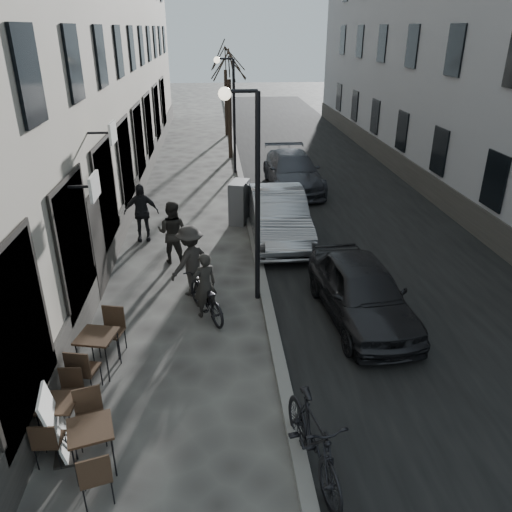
{
  "coord_description": "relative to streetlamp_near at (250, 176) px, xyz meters",
  "views": [
    {
      "loc": [
        -0.97,
        -4.97,
        6.22
      ],
      "look_at": [
        -0.16,
        4.62,
        1.8
      ],
      "focal_mm": 35.0,
      "sensor_mm": 36.0,
      "label": 1
    }
  ],
  "objects": [
    {
      "name": "ground",
      "position": [
        0.17,
        -6.0,
        -3.16
      ],
      "size": [
        120.0,
        120.0,
        0.0
      ],
      "primitive_type": "plane",
      "color": "#383533",
      "rests_on": "ground"
    },
    {
      "name": "road",
      "position": [
        4.02,
        10.0,
        -3.16
      ],
      "size": [
        7.3,
        60.0,
        0.0
      ],
      "primitive_type": "cube",
      "color": "black",
      "rests_on": "ground"
    },
    {
      "name": "kerb",
      "position": [
        0.37,
        10.0,
        -3.1
      ],
      "size": [
        0.25,
        60.0,
        0.12
      ],
      "primitive_type": "cube",
      "color": "slate",
      "rests_on": "ground"
    },
    {
      "name": "streetlamp_near",
      "position": [
        0.0,
        0.0,
        0.0
      ],
      "size": [
        0.9,
        0.28,
        5.09
      ],
      "color": "black",
      "rests_on": "ground"
    },
    {
      "name": "streetlamp_far",
      "position": [
        0.0,
        12.0,
        0.0
      ],
      "size": [
        0.9,
        0.28,
        5.09
      ],
      "color": "black",
      "rests_on": "ground"
    },
    {
      "name": "tree_near",
      "position": [
        0.07,
        15.0,
        1.5
      ],
      "size": [
        2.4,
        2.4,
        5.7
      ],
      "color": "black",
      "rests_on": "ground"
    },
    {
      "name": "tree_far",
      "position": [
        0.07,
        21.0,
        1.5
      ],
      "size": [
        2.4,
        2.4,
        5.7
      ],
      "color": "black",
      "rests_on": "ground"
    },
    {
      "name": "bistro_set_a",
      "position": [
        -2.79,
        -5.12,
        -2.67
      ],
      "size": [
        0.86,
        1.66,
        0.95
      ],
      "rotation": [
        0.0,
        0.0,
        0.27
      ],
      "color": "black",
      "rests_on": "ground"
    },
    {
      "name": "bistro_set_b",
      "position": [
        -3.46,
        -4.4,
        -2.72
      ],
      "size": [
        0.62,
        1.46,
        0.86
      ],
      "rotation": [
        0.0,
        0.0,
        -0.05
      ],
      "color": "black",
      "rests_on": "ground"
    },
    {
      "name": "bistro_set_c",
      "position": [
        -3.18,
        -2.68,
        -2.64
      ],
      "size": [
        0.83,
        1.76,
        1.0
      ],
      "rotation": [
        0.0,
        0.0,
        -0.22
      ],
      "color": "black",
      "rests_on": "ground"
    },
    {
      "name": "sign_board",
      "position": [
        -3.4,
        -4.75,
        -2.68
      ],
      "size": [
        0.52,
        0.74,
        1.19
      ],
      "rotation": [
        0.0,
        0.0,
        0.17
      ],
      "color": "black",
      "rests_on": "ground"
    },
    {
      "name": "utility_cabinet",
      "position": [
        0.02,
        5.44,
        -2.43
      ],
      "size": [
        0.81,
        1.09,
        1.46
      ],
      "primitive_type": "cube",
      "rotation": [
        0.0,
        0.0,
        -0.31
      ],
      "color": "#5E5E61",
      "rests_on": "ground"
    },
    {
      "name": "bicycle",
      "position": [
        -1.12,
        -0.72,
        -2.67
      ],
      "size": [
        1.35,
        1.97,
        0.98
      ],
      "primitive_type": "imported",
      "rotation": [
        0.0,
        0.0,
        3.56
      ],
      "color": "black",
      "rests_on": "ground"
    },
    {
      "name": "cyclist_rider",
      "position": [
        -1.12,
        -0.72,
        -2.36
      ],
      "size": [
        0.69,
        0.59,
        1.6
      ],
      "primitive_type": "imported",
      "rotation": [
        0.0,
        0.0,
        3.56
      ],
      "color": "black",
      "rests_on": "ground"
    },
    {
      "name": "pedestrian_near",
      "position": [
        -2.05,
        2.36,
        -2.24
      ],
      "size": [
        1.06,
        0.93,
        1.83
      ],
      "primitive_type": "imported",
      "rotation": [
        0.0,
        0.0,
        2.84
      ],
      "color": "#262421",
      "rests_on": "ground"
    },
    {
      "name": "pedestrian_mid",
      "position": [
        -1.47,
        0.37,
        -2.24
      ],
      "size": [
        1.33,
        1.33,
        1.85
      ],
      "primitive_type": "imported",
      "rotation": [
        0.0,
        0.0,
        3.92
      ],
      "color": "#2A2724",
      "rests_on": "ground"
    },
    {
      "name": "pedestrian_far",
      "position": [
        -3.14,
        4.1,
        -2.24
      ],
      "size": [
        1.11,
        0.54,
        1.84
      ],
      "primitive_type": "imported",
      "rotation": [
        0.0,
        0.0,
        0.08
      ],
      "color": "black",
      "rests_on": "ground"
    },
    {
      "name": "car_near",
      "position": [
        2.47,
        -1.16,
        -2.44
      ],
      "size": [
        2.02,
        4.32,
        1.43
      ],
      "primitive_type": "imported",
      "rotation": [
        0.0,
        0.0,
        0.08
      ],
      "color": "black",
      "rests_on": "ground"
    },
    {
      "name": "car_mid",
      "position": [
        1.17,
        3.84,
        -2.37
      ],
      "size": [
        1.69,
        4.81,
        1.58
      ],
      "primitive_type": "imported",
      "rotation": [
        0.0,
        0.0,
        0.0
      ],
      "color": "#919399",
      "rests_on": "ground"
    },
    {
      "name": "car_far",
      "position": [
        2.47,
        9.29,
        -2.42
      ],
      "size": [
        2.21,
        5.15,
        1.48
      ],
      "primitive_type": "imported",
      "rotation": [
        0.0,
        0.0,
        0.03
      ],
      "color": "#3B3D46",
      "rests_on": "ground"
    },
    {
      "name": "moped",
      "position": [
        0.52,
        -5.48,
        -2.51
      ],
      "size": [
        1.0,
        2.23,
        1.29
      ],
      "primitive_type": "imported",
      "rotation": [
        0.0,
        0.0,
        0.19
      ],
      "color": "black",
      "rests_on": "ground"
    }
  ]
}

